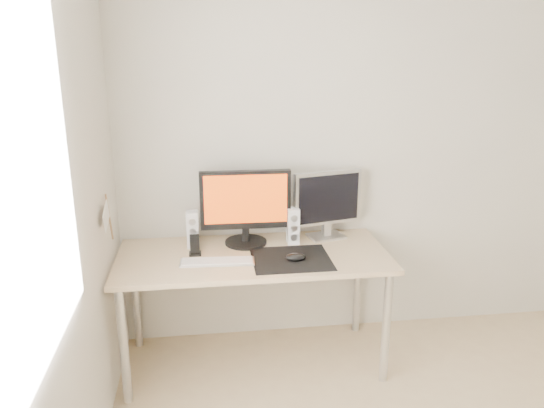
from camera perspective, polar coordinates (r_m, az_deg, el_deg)
wall_back at (r=3.55m, az=12.46°, el=5.56°), size 3.50×0.00×3.50m
wall_left at (r=1.75m, az=-25.30°, el=-7.50°), size 0.00×3.50×3.50m
window_pane at (r=1.67m, az=-25.98°, el=0.38°), size 0.00×1.30×1.30m
mousepad at (r=3.08m, az=2.08°, el=-5.92°), size 0.45×0.40×0.00m
mouse at (r=3.04m, az=2.55°, el=-5.72°), size 0.12×0.07×0.04m
desk at (r=3.18m, az=-2.02°, el=-6.69°), size 1.60×0.70×0.73m
main_monitor at (r=3.22m, az=-2.86°, el=-0.08°), size 0.55×0.26×0.47m
second_monitor at (r=3.35m, az=5.97°, el=0.27°), size 0.45×0.21×0.43m
speaker_left at (r=3.25m, az=-8.53°, el=-2.72°), size 0.07×0.09×0.23m
speaker_right at (r=3.28m, az=2.27°, el=-2.37°), size 0.07×0.09×0.23m
keyboard at (r=3.04m, az=-5.90°, el=-6.18°), size 0.43×0.15×0.02m
phone_dock at (r=3.15m, az=-8.29°, el=-4.78°), size 0.07×0.06×0.13m
pennant at (r=2.94m, az=-17.31°, el=-1.24°), size 0.01×0.23×0.29m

